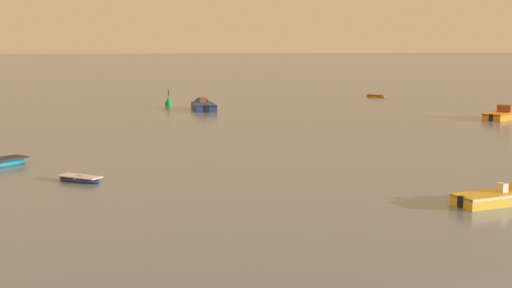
{
  "coord_description": "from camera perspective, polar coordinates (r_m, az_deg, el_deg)",
  "views": [
    {
      "loc": [
        -12.41,
        -19.99,
        8.45
      ],
      "look_at": [
        -4.21,
        35.53,
        0.38
      ],
      "focal_mm": 51.65,
      "sensor_mm": 36.0,
      "label": 1
    }
  ],
  "objects": [
    {
      "name": "motorboat_moored_0",
      "position": [
        40.29,
        18.58,
        -4.03
      ],
      "size": [
        5.15,
        3.04,
        1.67
      ],
      "rotation": [
        0.0,
        0.0,
        0.3
      ],
      "color": "gold",
      "rests_on": "ground"
    },
    {
      "name": "rowboat_moored_3",
      "position": [
        108.55,
        9.26,
        3.68
      ],
      "size": [
        2.87,
        2.92,
        0.48
      ],
      "rotation": [
        0.0,
        0.0,
        5.48
      ],
      "color": "orange",
      "rests_on": "ground"
    },
    {
      "name": "motorboat_moored_4",
      "position": [
        88.67,
        -4.16,
        2.9
      ],
      "size": [
        2.75,
        6.85,
        2.29
      ],
      "rotation": [
        0.0,
        0.0,
        1.63
      ],
      "color": "navy",
      "rests_on": "ground"
    },
    {
      "name": "channel_buoy",
      "position": [
        93.4,
        -6.78,
        3.22
      ],
      "size": [
        0.9,
        0.9,
        2.3
      ],
      "color": "#198C2D",
      "rests_on": "ground"
    },
    {
      "name": "motorboat_moored_1",
      "position": [
        82.59,
        18.69,
        2.11
      ],
      "size": [
        5.66,
        5.15,
        2.17
      ],
      "rotation": [
        0.0,
        0.0,
        0.69
      ],
      "color": "orange",
      "rests_on": "ground"
    },
    {
      "name": "rowboat_moored_1",
      "position": [
        45.12,
        -13.5,
        -2.67
      ],
      "size": [
        3.04,
        2.59,
        0.47
      ],
      "rotation": [
        0.0,
        0.0,
        5.66
      ],
      "color": "navy",
      "rests_on": "ground"
    }
  ]
}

